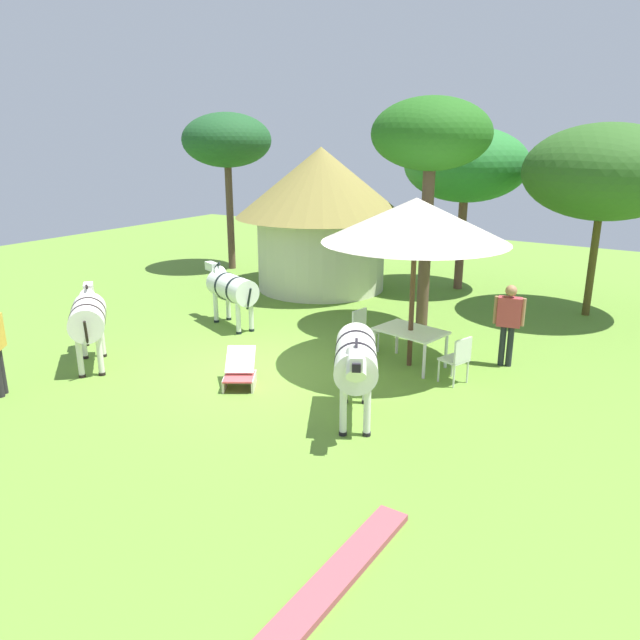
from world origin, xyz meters
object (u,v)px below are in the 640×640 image
object	(u,v)px
striped_lounge_chair	(240,373)
acacia_tree_behind_hut	(227,141)
thatched_hut	(321,210)
patio_chair_west_end	(363,328)
acacia_tree_far_lawn	(466,165)
acacia_tree_left_background	(431,137)
zebra_nearest_camera	(231,288)
acacia_tree_right_background	(605,172)
zebra_toward_hut	(88,317)
zebra_by_umbrella	(356,359)
patio_chair_near_hut	(458,357)
shade_umbrella	(416,220)
guest_beside_umbrella	(509,318)
patio_dining_table	(410,334)

from	to	relation	value
striped_lounge_chair	acacia_tree_behind_hut	size ratio (longest dim) A/B	0.19
thatched_hut	patio_chair_west_end	bearing A→B (deg)	-48.49
thatched_hut	acacia_tree_behind_hut	xyz separation A→B (m)	(-4.11, 0.71, 1.90)
thatched_hut	patio_chair_west_end	xyz separation A→B (m)	(3.76, -4.24, -1.82)
acacia_tree_far_lawn	acacia_tree_left_background	bearing A→B (deg)	-81.34
acacia_tree_far_lawn	zebra_nearest_camera	bearing A→B (deg)	-116.44
acacia_tree_left_background	acacia_tree_right_background	xyz separation A→B (m)	(3.11, 3.28, -0.81)
zebra_toward_hut	acacia_tree_far_lawn	size ratio (longest dim) A/B	0.37
zebra_by_umbrella	acacia_tree_behind_hut	world-z (taller)	acacia_tree_behind_hut
zebra_toward_hut	acacia_tree_behind_hut	world-z (taller)	acacia_tree_behind_hut
thatched_hut	zebra_by_umbrella	world-z (taller)	thatched_hut
patio_chair_near_hut	shade_umbrella	bearing A→B (deg)	90.00
patio_chair_near_hut	zebra_nearest_camera	distance (m)	5.83
guest_beside_umbrella	acacia_tree_behind_hut	distance (m)	11.89
shade_umbrella	acacia_tree_far_lawn	distance (m)	6.80
zebra_nearest_camera	shade_umbrella	bearing A→B (deg)	-69.84
zebra_nearest_camera	zebra_by_umbrella	size ratio (longest dim) A/B	1.04
patio_dining_table	zebra_toward_hut	size ratio (longest dim) A/B	0.84
striped_lounge_chair	acacia_tree_behind_hut	xyz separation A→B (m)	(-6.87, 7.79, 3.98)
striped_lounge_chair	acacia_tree_right_background	bearing A→B (deg)	-150.86
patio_chair_west_end	acacia_tree_left_background	xyz separation A→B (m)	(0.39, 2.20, 3.84)
thatched_hut	patio_chair_near_hut	bearing A→B (deg)	-38.70
acacia_tree_behind_hut	zebra_nearest_camera	bearing A→B (deg)	-49.33
guest_beside_umbrella	striped_lounge_chair	distance (m)	5.29
patio_dining_table	zebra_by_umbrella	distance (m)	2.73
guest_beside_umbrella	acacia_tree_right_background	size ratio (longest dim) A/B	0.35
patio_chair_near_hut	zebra_nearest_camera	size ratio (longest dim) A/B	0.44
patio_dining_table	acacia_tree_right_background	world-z (taller)	acacia_tree_right_background
patio_chair_west_end	acacia_tree_left_background	distance (m)	4.45
shade_umbrella	acacia_tree_behind_hut	world-z (taller)	acacia_tree_behind_hut
patio_dining_table	guest_beside_umbrella	size ratio (longest dim) A/B	0.88
patio_chair_near_hut	acacia_tree_right_background	world-z (taller)	acacia_tree_right_background
thatched_hut	acacia_tree_right_background	bearing A→B (deg)	9.67
shade_umbrella	patio_chair_west_end	xyz separation A→B (m)	(-1.17, 0.21, -2.36)
acacia_tree_far_lawn	patio_chair_west_end	bearing A→B (deg)	-87.78
patio_chair_near_hut	acacia_tree_right_background	xyz separation A→B (m)	(1.21, 6.09, 3.03)
zebra_nearest_camera	acacia_tree_right_background	distance (m)	9.35
patio_chair_west_end	zebra_by_umbrella	size ratio (longest dim) A/B	0.46
zebra_nearest_camera	striped_lounge_chair	bearing A→B (deg)	-116.11
thatched_hut	patio_chair_west_end	size ratio (longest dim) A/B	5.54
thatched_hut	patio_chair_west_end	world-z (taller)	thatched_hut
thatched_hut	acacia_tree_left_background	world-z (taller)	acacia_tree_left_background
striped_lounge_chair	zebra_toward_hut	distance (m)	3.31
patio_chair_near_hut	acacia_tree_far_lawn	size ratio (longest dim) A/B	0.19
zebra_nearest_camera	zebra_toward_hut	xyz separation A→B (m)	(-0.62, -3.49, 0.06)
striped_lounge_chair	zebra_nearest_camera	world-z (taller)	zebra_nearest_camera
patio_chair_west_end	patio_dining_table	bearing A→B (deg)	90.00
zebra_toward_hut	acacia_tree_behind_hut	distance (m)	9.91
zebra_nearest_camera	patio_dining_table	bearing A→B (deg)	-69.84
acacia_tree_far_lawn	guest_beside_umbrella	bearing A→B (deg)	-61.62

